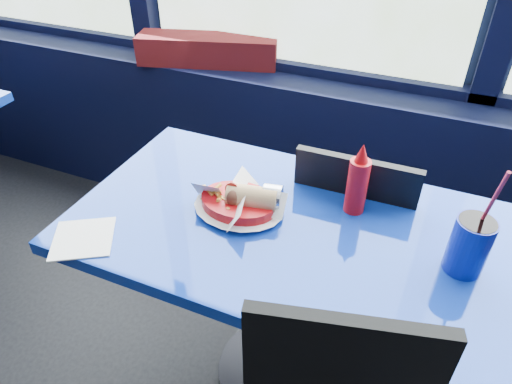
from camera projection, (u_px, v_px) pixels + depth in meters
name	position (u px, v px, depth m)	size (l,w,h in m)	color
window_sill	(286.00, 155.00, 2.24)	(5.00, 0.26, 0.80)	black
near_table	(281.00, 267.00, 1.40)	(1.20, 0.70, 0.75)	black
chair_near_back	(353.00, 232.00, 1.63)	(0.40, 0.41, 0.87)	black
planter_box	(208.00, 50.00, 2.09)	(0.64, 0.16, 0.13)	maroon
food_basket	(240.00, 202.00, 1.31)	(0.27, 0.27, 0.09)	#B30B0F
ketchup_bottle	(358.00, 182.00, 1.28)	(0.06, 0.06, 0.22)	#B30B0F
soda_cup	(470.00, 244.00, 1.10)	(0.10, 0.10, 0.32)	#0D1A94
napkin	(83.00, 238.00, 1.23)	(0.16, 0.16, 0.00)	white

